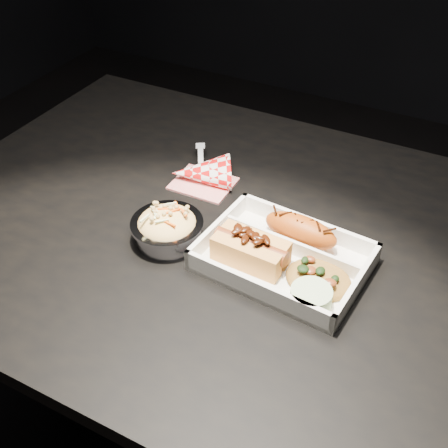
{
  "coord_description": "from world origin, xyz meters",
  "views": [
    {
      "loc": [
        0.29,
        -0.66,
        1.36
      ],
      "look_at": [
        -0.02,
        -0.06,
        0.81
      ],
      "focal_mm": 45.0,
      "sensor_mm": 36.0,
      "label": 1
    }
  ],
  "objects": [
    {
      "name": "hotdog",
      "position": [
        0.03,
        -0.07,
        0.78
      ],
      "size": [
        0.12,
        0.06,
        0.06
      ],
      "rotation": [
        0.0,
        0.0,
        -0.05
      ],
      "color": "#E09A4C",
      "rests_on": "food_tray"
    },
    {
      "name": "fried_rice_mound",
      "position": [
        0.14,
        -0.06,
        0.77
      ],
      "size": [
        0.11,
        0.09,
        0.03
      ],
      "primitive_type": "ellipsoid",
      "rotation": [
        0.0,
        0.0,
        -0.08
      ],
      "color": "#A3712F",
      "rests_on": "food_tray"
    },
    {
      "name": "food_tray",
      "position": [
        0.08,
        -0.04,
        0.76
      ],
      "size": [
        0.26,
        0.2,
        0.04
      ],
      "rotation": [
        0.0,
        0.0,
        -0.08
      ],
      "color": "white",
      "rests_on": "dining_table"
    },
    {
      "name": "napkin_fork",
      "position": [
        -0.15,
        0.1,
        0.77
      ],
      "size": [
        0.15,
        0.16,
        0.1
      ],
      "rotation": [
        0.0,
        0.0,
        -1.04
      ],
      "color": "red",
      "rests_on": "dining_table"
    },
    {
      "name": "fried_pastry",
      "position": [
        0.08,
        0.01,
        0.78
      ],
      "size": [
        0.13,
        0.06,
        0.05
      ],
      "primitive_type": "ellipsoid",
      "rotation": [
        0.0,
        0.0,
        -0.08
      ],
      "color": "#B24C11",
      "rests_on": "food_tray"
    },
    {
      "name": "dining_table",
      "position": [
        0.0,
        0.0,
        0.66
      ],
      "size": [
        1.2,
        0.8,
        0.75
      ],
      "color": "black",
      "rests_on": "ground"
    },
    {
      "name": "foil_coleslaw_cup",
      "position": [
        -0.12,
        -0.08,
        0.78
      ],
      "size": [
        0.12,
        0.12,
        0.06
      ],
      "color": "silver",
      "rests_on": "dining_table"
    },
    {
      "name": "cupcake_liner",
      "position": [
        0.14,
        -0.11,
        0.77
      ],
      "size": [
        0.06,
        0.06,
        0.03
      ],
      "primitive_type": "cylinder",
      "color": "#B7D39F",
      "rests_on": "food_tray"
    }
  ]
}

